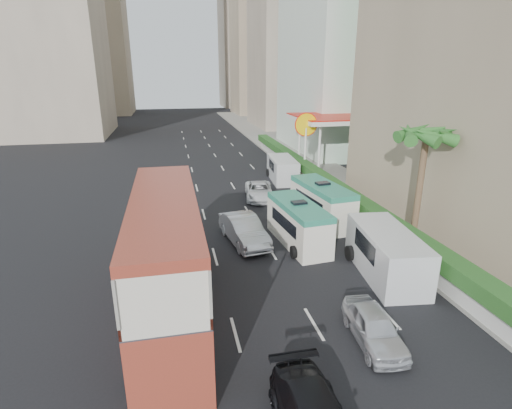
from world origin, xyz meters
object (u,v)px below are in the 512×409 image
object	(u,v)px
shell_station	(327,143)
minibus_far	(322,203)
car_silver_lane_a	(244,242)
car_silver_lane_b	(372,341)
minibus_near	(298,224)
palm_tree	(419,190)
van_asset	(259,199)
double_decker_bus	(167,258)
panel_van_near	(386,253)
panel_van_far	(283,169)

from	to	relation	value
shell_station	minibus_far	bearing A→B (deg)	-112.91
car_silver_lane_a	car_silver_lane_b	size ratio (longest dim) A/B	1.31
shell_station	minibus_near	bearing A→B (deg)	-116.53
palm_tree	shell_station	world-z (taller)	palm_tree
van_asset	car_silver_lane_a	bearing A→B (deg)	-100.02
car_silver_lane_b	palm_tree	xyz separation A→B (m)	(6.42, 7.51, 3.38)
minibus_near	double_decker_bus	bearing A→B (deg)	-147.71
panel_van_near	car_silver_lane_a	bearing A→B (deg)	146.20
car_silver_lane_b	minibus_far	bearing A→B (deg)	82.76
minibus_near	minibus_far	world-z (taller)	minibus_far
panel_van_near	palm_tree	bearing A→B (deg)	46.82
panel_van_near	panel_van_far	xyz separation A→B (m)	(-0.05, 18.68, -0.09)
car_silver_lane_a	car_silver_lane_b	distance (m)	10.51
minibus_far	panel_van_near	world-z (taller)	minibus_far
panel_van_near	panel_van_far	world-z (taller)	panel_van_near
double_decker_bus	van_asset	xyz separation A→B (m)	(7.08, 14.81, -2.53)
van_asset	palm_tree	xyz separation A→B (m)	(6.72, -10.81, 3.38)
minibus_near	panel_van_far	xyz separation A→B (m)	(3.03, 14.13, -0.19)
double_decker_bus	car_silver_lane_b	size ratio (longest dim) A/B	2.95
double_decker_bus	car_silver_lane_b	xyz separation A→B (m)	(7.38, -3.51, -2.53)
panel_van_far	palm_tree	bearing A→B (deg)	-73.80
car_silver_lane_a	minibus_near	xyz separation A→B (m)	(3.09, -0.77, 1.24)
car_silver_lane_a	panel_van_near	world-z (taller)	panel_van_near
panel_van_near	shell_station	distance (m)	22.51
minibus_far	panel_van_far	xyz separation A→B (m)	(0.39, 11.01, -0.26)
van_asset	minibus_near	xyz separation A→B (m)	(0.33, -9.03, 1.24)
minibus_near	panel_van_near	distance (m)	5.50
panel_van_far	palm_tree	distance (m)	16.43
double_decker_bus	minibus_near	distance (m)	9.48
minibus_far	shell_station	bearing A→B (deg)	60.29
double_decker_bus	panel_van_near	xyz separation A→B (m)	(10.48, 1.23, -1.39)
van_asset	panel_van_far	size ratio (longest dim) A/B	0.88
car_silver_lane_b	panel_van_near	xyz separation A→B (m)	(3.10, 4.74, 1.14)
car_silver_lane_a	van_asset	world-z (taller)	car_silver_lane_a
double_decker_bus	panel_van_far	size ratio (longest dim) A/B	2.11
minibus_near	shell_station	size ratio (longest dim) A/B	0.70
minibus_far	palm_tree	xyz separation A→B (m)	(3.76, -4.90, 2.07)
minibus_near	palm_tree	world-z (taller)	palm_tree
double_decker_bus	minibus_near	world-z (taller)	double_decker_bus
car_silver_lane_b	panel_van_near	bearing A→B (deg)	61.65
panel_van_far	double_decker_bus	bearing A→B (deg)	-113.41
minibus_near	shell_station	world-z (taller)	shell_station
double_decker_bus	car_silver_lane_b	distance (m)	8.56
double_decker_bus	palm_tree	world-z (taller)	palm_tree
car_silver_lane_a	car_silver_lane_b	xyz separation A→B (m)	(3.07, -10.05, 0.00)
double_decker_bus	palm_tree	xyz separation A→B (m)	(13.80, 4.00, 0.85)
palm_tree	panel_van_near	bearing A→B (deg)	-140.14
palm_tree	minibus_far	bearing A→B (deg)	127.49
double_decker_bus	panel_van_near	size ratio (longest dim) A/B	1.94
car_silver_lane_a	double_decker_bus	bearing A→B (deg)	-132.95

